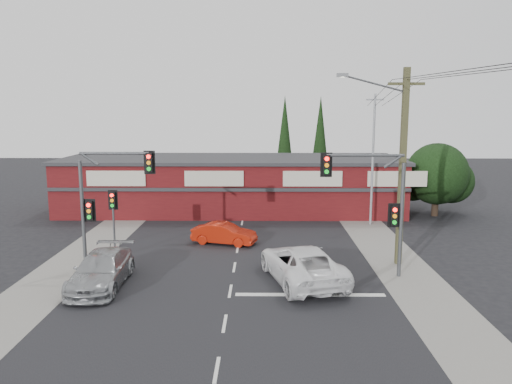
{
  "coord_description": "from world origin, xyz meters",
  "views": [
    {
      "loc": [
        1.38,
        -22.13,
        7.96
      ],
      "look_at": [
        1.1,
        3.0,
        3.79
      ],
      "focal_mm": 35.0,
      "sensor_mm": 36.0,
      "label": 1
    }
  ],
  "objects_px": {
    "white_suv": "(302,264)",
    "shop_building": "(232,184)",
    "utility_pole": "(400,161)",
    "red_sedan": "(224,233)",
    "silver_suv": "(102,270)"
  },
  "relations": [
    {
      "from": "red_sedan",
      "to": "silver_suv",
      "type": "bearing_deg",
      "value": 161.53
    },
    {
      "from": "white_suv",
      "to": "shop_building",
      "type": "height_order",
      "value": "shop_building"
    },
    {
      "from": "white_suv",
      "to": "red_sedan",
      "type": "relative_size",
      "value": 1.59
    },
    {
      "from": "shop_building",
      "to": "utility_pole",
      "type": "xyz_separation_m",
      "value": [
        9.36,
        -14.0,
        3.26
      ]
    },
    {
      "from": "white_suv",
      "to": "shop_building",
      "type": "xyz_separation_m",
      "value": [
        -4.27,
        16.72,
        1.28
      ]
    },
    {
      "from": "silver_suv",
      "to": "utility_pole",
      "type": "height_order",
      "value": "utility_pole"
    },
    {
      "from": "white_suv",
      "to": "shop_building",
      "type": "bearing_deg",
      "value": -90.08
    },
    {
      "from": "silver_suv",
      "to": "shop_building",
      "type": "xyz_separation_m",
      "value": [
        4.88,
        17.5,
        1.37
      ]
    },
    {
      "from": "silver_suv",
      "to": "utility_pole",
      "type": "xyz_separation_m",
      "value": [
        14.23,
        3.51,
        4.63
      ]
    },
    {
      "from": "utility_pole",
      "to": "white_suv",
      "type": "bearing_deg",
      "value": -151.83
    },
    {
      "from": "white_suv",
      "to": "utility_pole",
      "type": "distance_m",
      "value": 7.35
    },
    {
      "from": "red_sedan",
      "to": "utility_pole",
      "type": "height_order",
      "value": "utility_pole"
    },
    {
      "from": "white_suv",
      "to": "utility_pole",
      "type": "relative_size",
      "value": 0.61
    },
    {
      "from": "shop_building",
      "to": "white_suv",
      "type": "bearing_deg",
      "value": -75.67
    },
    {
      "from": "silver_suv",
      "to": "shop_building",
      "type": "height_order",
      "value": "shop_building"
    }
  ]
}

